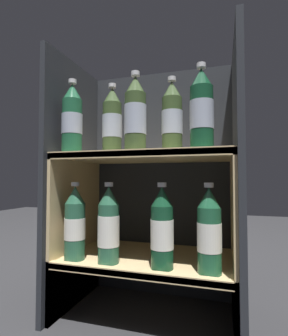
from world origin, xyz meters
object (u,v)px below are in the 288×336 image
at_px(bottle_lower_front_2, 162,229).
at_px(bottle_upper_front_1, 135,116).
at_px(bottle_upper_front_2, 202,111).
at_px(bottle_lower_front_0, 75,224).
at_px(bottle_lower_front_1, 109,227).
at_px(bottle_upper_front_0, 72,120).
at_px(bottle_lower_front_3, 209,232).
at_px(bottle_upper_back_1, 172,119).
at_px(bottle_upper_back_0, 112,123).

bearing_deg(bottle_lower_front_2, bottle_upper_front_1, 180.00).
height_order(bottle_upper_front_1, bottle_lower_front_2, bottle_upper_front_1).
xyz_separation_m(bottle_upper_front_2, bottle_lower_front_0, (-0.43, 0.00, -0.36)).
bearing_deg(bottle_lower_front_2, bottle_lower_front_1, 180.00).
distance_m(bottle_lower_front_0, bottle_lower_front_2, 0.31).
bearing_deg(bottle_lower_front_1, bottle_upper_front_1, 0.00).
relative_size(bottle_upper_front_2, bottle_lower_front_1, 1.00).
xyz_separation_m(bottle_upper_front_0, bottle_lower_front_3, (0.47, 0.00, -0.36)).
distance_m(bottle_upper_front_1, bottle_lower_front_1, 0.37).
relative_size(bottle_upper_back_1, bottle_lower_front_2, 1.00).
relative_size(bottle_upper_front_0, bottle_lower_front_3, 1.00).
relative_size(bottle_upper_front_2, bottle_lower_front_0, 1.00).
xyz_separation_m(bottle_upper_front_1, bottle_upper_back_1, (0.11, 0.08, 0.00)).
distance_m(bottle_upper_front_1, bottle_lower_front_3, 0.43).
bearing_deg(bottle_upper_front_2, bottle_lower_front_1, 180.00).
bearing_deg(bottle_lower_front_2, bottle_lower_front_3, 0.00).
relative_size(bottle_upper_front_1, bottle_upper_front_2, 1.00).
relative_size(bottle_lower_front_0, bottle_lower_front_1, 1.00).
xyz_separation_m(bottle_upper_front_0, bottle_upper_front_2, (0.45, 0.00, -0.00)).
height_order(bottle_upper_front_0, bottle_upper_front_1, same).
distance_m(bottle_upper_front_0, bottle_lower_front_3, 0.59).
height_order(bottle_upper_front_0, bottle_upper_back_1, same).
distance_m(bottle_upper_front_2, bottle_lower_front_0, 0.56).
bearing_deg(bottle_upper_back_1, bottle_lower_front_1, -158.09).
height_order(bottle_lower_front_2, bottle_lower_front_3, same).
height_order(bottle_upper_back_1, bottle_lower_front_0, bottle_upper_back_1).
height_order(bottle_upper_front_2, bottle_lower_front_0, bottle_upper_front_2).
bearing_deg(bottle_upper_back_1, bottle_upper_front_1, -142.97).
height_order(bottle_upper_front_2, bottle_lower_front_3, bottle_upper_front_2).
distance_m(bottle_lower_front_1, bottle_lower_front_2, 0.18).
bearing_deg(bottle_upper_front_1, bottle_upper_back_0, 145.83).
bearing_deg(bottle_upper_front_1, bottle_upper_back_1, 37.03).
distance_m(bottle_upper_front_2, bottle_lower_front_3, 0.36).
relative_size(bottle_upper_back_1, bottle_lower_front_0, 1.00).
bearing_deg(bottle_lower_front_1, bottle_upper_front_0, -180.00).
bearing_deg(bottle_upper_front_1, bottle_lower_front_1, 180.00).
bearing_deg(bottle_upper_front_2, bottle_lower_front_3, 0.00).
height_order(bottle_upper_front_1, bottle_lower_front_0, bottle_upper_front_1).
xyz_separation_m(bottle_upper_front_2, bottle_upper_back_0, (-0.33, 0.08, 0.00)).
bearing_deg(bottle_upper_back_1, bottle_lower_front_0, -166.21).
bearing_deg(bottle_lower_front_0, bottle_upper_front_0, -180.00).
distance_m(bottle_upper_front_1, bottle_upper_back_0, 0.14).
height_order(bottle_upper_back_0, bottle_upper_back_1, same).
bearing_deg(bottle_upper_front_1, bottle_upper_front_0, -180.00).
height_order(bottle_upper_front_0, bottle_upper_back_0, same).
bearing_deg(bottle_lower_front_3, bottle_upper_front_2, -180.00).
distance_m(bottle_upper_front_0, bottle_upper_back_1, 0.35).
relative_size(bottle_upper_front_0, bottle_upper_front_1, 1.00).
relative_size(bottle_upper_front_0, bottle_lower_front_1, 1.00).
height_order(bottle_upper_front_2, bottle_lower_front_2, bottle_upper_front_2).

